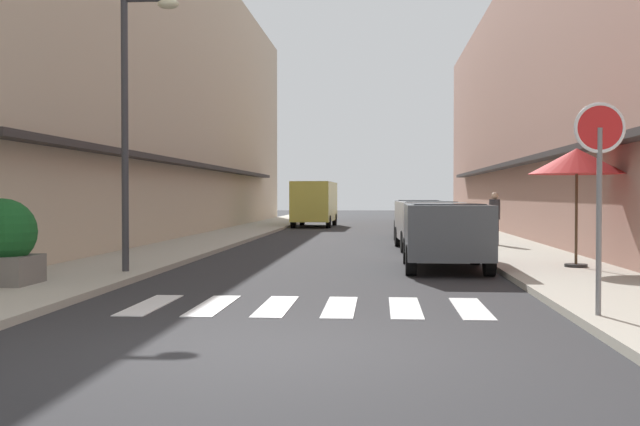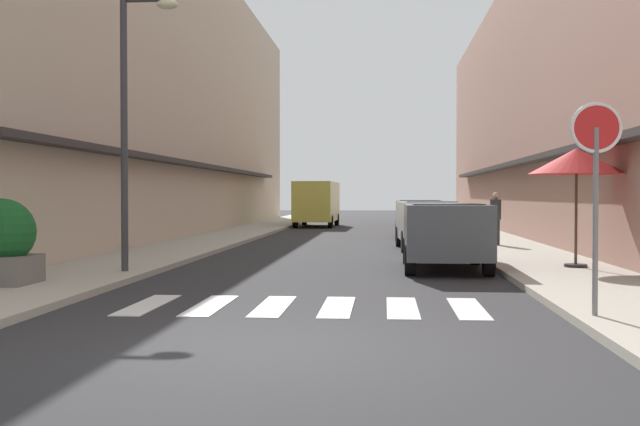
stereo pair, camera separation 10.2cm
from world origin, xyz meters
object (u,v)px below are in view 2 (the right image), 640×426
(parked_car_mid, at_px, (428,219))
(planter_corner, at_px, (2,242))
(street_lamp, at_px, (133,102))
(pedestrian_walking_near, at_px, (496,217))
(round_street_sign, at_px, (596,152))
(cafe_umbrella, at_px, (576,162))
(parked_car_near, at_px, (445,228))
(delivery_van, at_px, (317,200))
(parked_car_far, at_px, (419,214))

(parked_car_mid, height_order, planter_corner, planter_corner)
(street_lamp, distance_m, pedestrian_walking_near, 12.66)
(parked_car_mid, distance_m, street_lamp, 10.90)
(street_lamp, distance_m, planter_corner, 3.91)
(parked_car_mid, xyz_separation_m, round_street_sign, (1.33, -13.61, 1.28))
(cafe_umbrella, bearing_deg, round_street_sign, -101.62)
(parked_car_near, height_order, delivery_van, delivery_van)
(cafe_umbrella, bearing_deg, parked_car_mid, 111.98)
(round_street_sign, height_order, pedestrian_walking_near, round_street_sign)
(parked_car_far, xyz_separation_m, street_lamp, (-6.38, -14.68, 2.60))
(parked_car_near, distance_m, street_lamp, 7.19)
(planter_corner, bearing_deg, parked_car_near, 29.30)
(street_lamp, bearing_deg, delivery_van, 86.59)
(parked_car_near, distance_m, cafe_umbrella, 3.11)
(round_street_sign, xyz_separation_m, street_lamp, (-7.71, 5.16, 1.32))
(delivery_van, height_order, street_lamp, street_lamp)
(parked_car_far, height_order, delivery_van, delivery_van)
(round_street_sign, xyz_separation_m, pedestrian_walking_near, (0.76, 14.21, -1.23))
(delivery_van, xyz_separation_m, round_street_sign, (6.19, -30.61, 0.79))
(street_lamp, bearing_deg, parked_car_far, 66.52)
(parked_car_mid, height_order, delivery_van, delivery_van)
(parked_car_near, bearing_deg, round_street_sign, -79.54)
(street_lamp, height_order, planter_corner, street_lamp)
(parked_car_mid, xyz_separation_m, parked_car_far, (-0.00, 6.24, 0.00))
(street_lamp, height_order, cafe_umbrella, street_lamp)
(parked_car_far, bearing_deg, parked_car_mid, -90.00)
(parked_car_mid, relative_size, round_street_sign, 1.53)
(planter_corner, bearing_deg, round_street_sign, -16.62)
(round_street_sign, distance_m, street_lamp, 9.37)
(parked_car_near, relative_size, parked_car_far, 0.92)
(parked_car_mid, bearing_deg, planter_corner, -126.15)
(parked_car_mid, bearing_deg, round_street_sign, -84.41)
(planter_corner, bearing_deg, delivery_van, 83.73)
(pedestrian_walking_near, bearing_deg, parked_car_far, -43.60)
(planter_corner, relative_size, pedestrian_walking_near, 0.91)
(parked_car_near, xyz_separation_m, street_lamp, (-6.38, -2.05, 2.60))
(parked_car_mid, distance_m, planter_corner, 13.43)
(planter_corner, bearing_deg, parked_car_mid, 53.85)
(cafe_umbrella, bearing_deg, parked_car_near, 172.10)
(delivery_van, distance_m, planter_corner, 28.02)
(parked_car_near, distance_m, pedestrian_walking_near, 7.31)
(cafe_umbrella, relative_size, planter_corner, 1.71)
(parked_car_far, relative_size, pedestrian_walking_near, 2.73)
(pedestrian_walking_near, bearing_deg, round_street_sign, 112.97)
(delivery_van, bearing_deg, parked_car_far, -65.70)
(round_street_sign, distance_m, planter_corner, 9.75)
(planter_corner, distance_m, pedestrian_walking_near, 15.21)
(round_street_sign, bearing_deg, pedestrian_walking_near, 86.94)
(parked_car_far, distance_m, round_street_sign, 19.93)
(round_street_sign, bearing_deg, parked_car_mid, 95.59)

